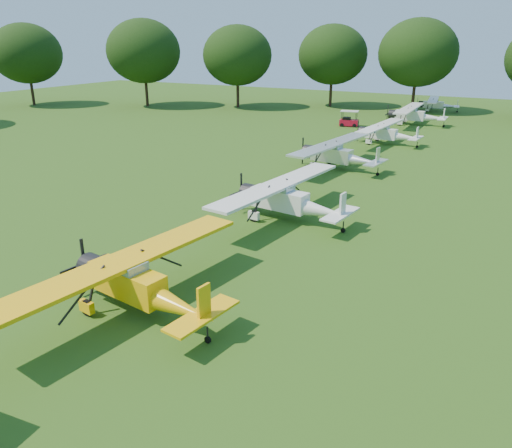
% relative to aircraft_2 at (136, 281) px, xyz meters
% --- Properties ---
extents(ground, '(160.00, 160.00, 0.00)m').
position_rel_aircraft_2_xyz_m(ground, '(-0.73, 6.66, -1.34)').
color(ground, '#1F4D13').
rests_on(ground, ground).
extents(tree_belt, '(137.36, 130.27, 14.52)m').
position_rel_aircraft_2_xyz_m(tree_belt, '(2.84, 6.82, 6.68)').
color(tree_belt, black).
rests_on(tree_belt, ground).
extents(aircraft_2, '(7.39, 11.72, 2.30)m').
position_rel_aircraft_2_xyz_m(aircraft_2, '(0.00, 0.00, 0.00)').
color(aircraft_2, '#FFBA0A').
rests_on(aircraft_2, ground).
extents(aircraft_3, '(7.46, 11.85, 2.33)m').
position_rel_aircraft_2_xyz_m(aircraft_3, '(0.65, 12.43, 0.01)').
color(aircraft_3, white).
rests_on(aircraft_3, ground).
extents(aircraft_4, '(7.24, 11.50, 2.26)m').
position_rel_aircraft_2_xyz_m(aircraft_4, '(-0.87, 25.40, -0.03)').
color(aircraft_4, white).
rests_on(aircraft_4, ground).
extents(aircraft_5, '(6.58, 10.49, 2.06)m').
position_rel_aircraft_2_xyz_m(aircraft_5, '(-0.06, 37.55, -0.14)').
color(aircraft_5, white).
rests_on(aircraft_5, ground).
extents(aircraft_6, '(7.23, 11.49, 2.27)m').
position_rel_aircraft_2_xyz_m(aircraft_6, '(-0.06, 51.08, -0.02)').
color(aircraft_6, white).
rests_on(aircraft_6, ground).
extents(aircraft_7, '(5.98, 9.49, 1.86)m').
position_rel_aircraft_2_xyz_m(aircraft_7, '(0.26, 64.98, -0.26)').
color(aircraft_7, white).
rests_on(aircraft_7, ground).
extents(golf_cart, '(2.38, 1.71, 1.86)m').
position_rel_aircraft_2_xyz_m(golf_cart, '(-6.84, 46.25, -0.72)').
color(golf_cart, '#B50C26').
rests_on(golf_cart, ground).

